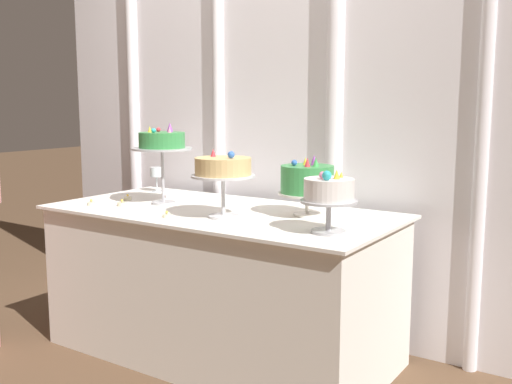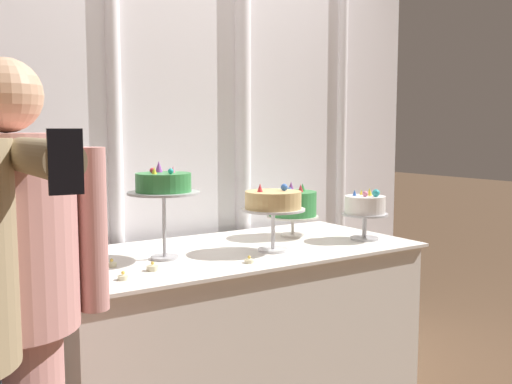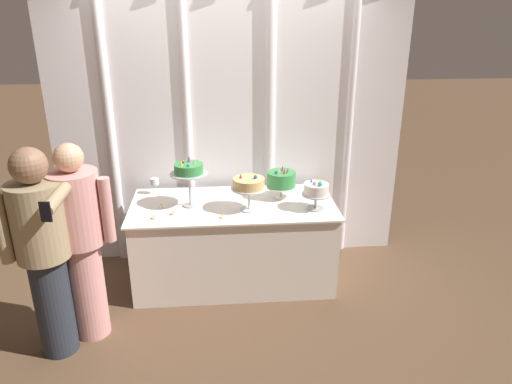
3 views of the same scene
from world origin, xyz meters
name	(u,v)px [view 3 (image 3 of 3)]	position (x,y,z in m)	size (l,w,h in m)	color
ground_plane	(235,285)	(0.00, 0.00, 0.00)	(24.00, 24.00, 0.00)	brown
draped_curtain	(229,107)	(-0.01, 0.62, 1.48)	(3.24, 0.15, 2.87)	white
cake_table	(234,242)	(0.00, 0.10, 0.38)	(1.76, 0.85, 0.75)	white
cake_display_leftmost	(189,171)	(-0.36, 0.08, 1.07)	(0.31, 0.31, 0.43)	#B2B2B7
cake_display_midleft	(249,185)	(0.13, -0.05, 0.97)	(0.30, 0.30, 0.32)	silver
cake_display_midright	(281,180)	(0.43, 0.21, 0.92)	(0.27, 0.27, 0.29)	silver
cake_display_rightmost	(316,190)	(0.68, -0.07, 0.92)	(0.24, 0.24, 0.27)	#B2B2B7
wine_glass	(155,182)	(-0.69, 0.39, 0.86)	(0.08, 0.08, 0.15)	silver
tealight_far_left	(154,218)	(-0.64, -0.16, 0.76)	(0.04, 0.04, 0.03)	beige
tealight_near_left	(161,206)	(-0.61, 0.06, 0.76)	(0.04, 0.04, 0.03)	beige
tealight_near_right	(174,213)	(-0.49, -0.09, 0.76)	(0.05, 0.05, 0.04)	beige
tealight_far_right	(223,217)	(-0.10, -0.19, 0.76)	(0.04, 0.04, 0.03)	beige
guest_man_dark_suit	(80,238)	(-1.11, -0.58, 0.81)	(0.51, 0.39, 1.50)	#D6938E
guest_girl_blue_dress	(43,248)	(-1.30, -0.76, 0.84)	(0.48, 0.62, 1.53)	#282D38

